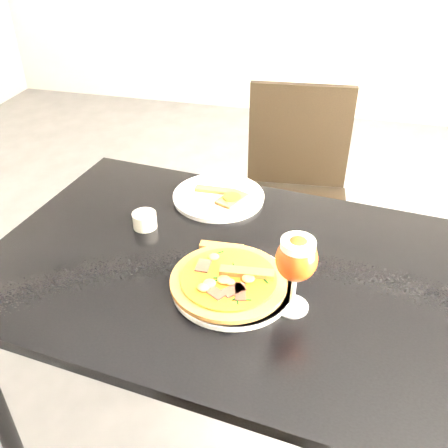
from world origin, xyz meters
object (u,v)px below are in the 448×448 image
(dining_table, at_px, (228,290))
(pizza, at_px, (229,280))
(beer_glass, at_px, (297,259))
(chair_far, at_px, (294,195))

(dining_table, relative_size, pizza, 4.73)
(dining_table, height_order, pizza, pizza)
(beer_glass, bearing_deg, pizza, 168.59)
(chair_far, relative_size, pizza, 3.37)
(chair_far, distance_m, pizza, 0.92)
(dining_table, height_order, beer_glass, beer_glass)
(chair_far, relative_size, beer_glass, 4.87)
(chair_far, bearing_deg, dining_table, -101.30)
(pizza, relative_size, beer_glass, 1.45)
(chair_far, bearing_deg, beer_glass, -89.50)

